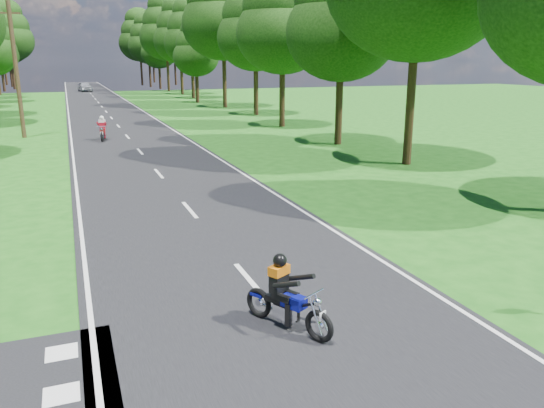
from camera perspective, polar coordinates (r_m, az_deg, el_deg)
name	(u,v)px	position (r m, az deg, el deg)	size (l,w,h in m)	color
ground	(285,322)	(9.90, 1.37, -12.60)	(160.00, 160.00, 0.00)	#175012
main_road	(102,107)	(58.37, -17.84, 9.93)	(7.00, 140.00, 0.02)	black
road_markings	(102,108)	(56.50, -17.85, 9.79)	(7.40, 140.00, 0.01)	silver
treeline	(103,29)	(68.42, -17.73, 17.54)	(40.00, 115.35, 14.78)	black
telegraph_pole	(16,70)	(36.20, -25.81, 12.85)	(1.20, 0.26, 8.00)	#382616
rider_near_blue	(288,293)	(9.34, 1.71, -9.54)	(0.55, 1.64, 1.37)	#0C1188
rider_far_red	(102,128)	(33.32, -17.79, 7.78)	(0.58, 1.73, 1.44)	#B41A0D
distant_car	(85,87)	(88.01, -19.48, 11.81)	(1.73, 4.31, 1.47)	#A7A9AE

